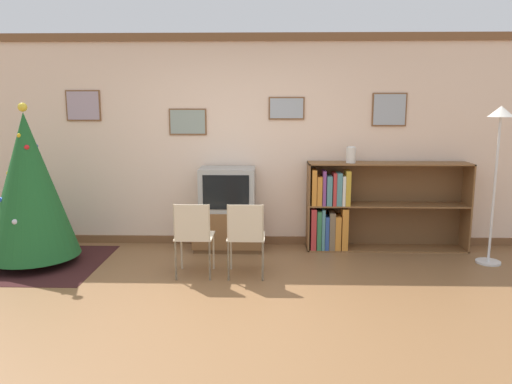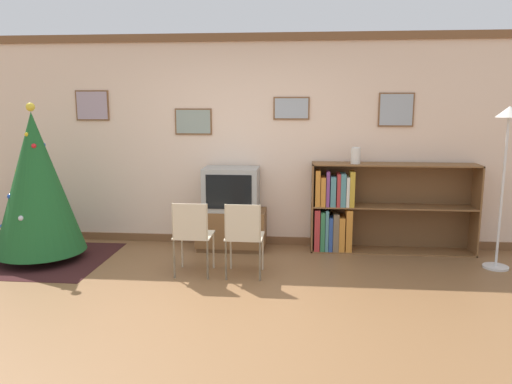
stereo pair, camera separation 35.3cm
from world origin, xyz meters
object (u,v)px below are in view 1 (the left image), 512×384
at_px(tv_console, 228,230).
at_px(folding_chair_left, 193,235).
at_px(vase, 351,155).
at_px(folding_chair_right, 246,235).
at_px(standing_lamp, 498,144).
at_px(television, 227,189).
at_px(bookshelf, 356,209).
at_px(christmas_tree, 29,186).

relative_size(tv_console, folding_chair_left, 1.06).
distance_m(tv_console, vase, 1.81).
distance_m(folding_chair_right, standing_lamp, 3.01).
xyz_separation_m(tv_console, television, (0.00, -0.00, 0.52)).
distance_m(bookshelf, standing_lamp, 1.79).
bearing_deg(bookshelf, vase, -159.25).
relative_size(vase, standing_lamp, 0.11).
relative_size(tv_console, vase, 4.26).
xyz_separation_m(folding_chair_right, standing_lamp, (2.82, 0.56, 0.92)).
bearing_deg(christmas_tree, folding_chair_left, -11.43).
distance_m(television, folding_chair_left, 1.12).
xyz_separation_m(christmas_tree, standing_lamp, (5.29, 0.17, 0.47)).
bearing_deg(standing_lamp, christmas_tree, -178.11).
bearing_deg(vase, folding_chair_right, -139.50).
distance_m(christmas_tree, tv_console, 2.39).
xyz_separation_m(folding_chair_left, standing_lamp, (3.37, 0.56, 0.92)).
relative_size(folding_chair_left, vase, 4.04).
bearing_deg(christmas_tree, bookshelf, 10.67).
bearing_deg(tv_console, folding_chair_left, -104.92).
xyz_separation_m(folding_chair_left, folding_chair_right, (0.56, 0.00, 0.00)).
height_order(tv_console, vase, vase).
bearing_deg(bookshelf, television, -177.68).
height_order(christmas_tree, standing_lamp, christmas_tree).
xyz_separation_m(christmas_tree, folding_chair_right, (2.48, -0.39, -0.45)).
xyz_separation_m(tv_console, folding_chair_right, (0.28, -1.05, 0.22)).
bearing_deg(tv_console, folding_chair_right, -75.08).
xyz_separation_m(tv_console, bookshelf, (1.63, 0.06, 0.27)).
distance_m(vase, standing_lamp, 1.65).
distance_m(christmas_tree, folding_chair_left, 2.01).
height_order(folding_chair_right, bookshelf, bookshelf).
relative_size(bookshelf, vase, 9.92).
xyz_separation_m(christmas_tree, television, (2.20, 0.65, -0.15)).
bearing_deg(standing_lamp, folding_chair_right, -168.71).
distance_m(folding_chair_right, vase, 1.81).
bearing_deg(standing_lamp, television, 171.17).
relative_size(tv_console, standing_lamp, 0.48).
relative_size(television, vase, 3.38).
distance_m(folding_chair_left, vase, 2.23).
xyz_separation_m(tv_console, standing_lamp, (3.09, -0.48, 1.14)).
height_order(television, bookshelf, bookshelf).
bearing_deg(bookshelf, standing_lamp, -20.45).
relative_size(christmas_tree, television, 2.69).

